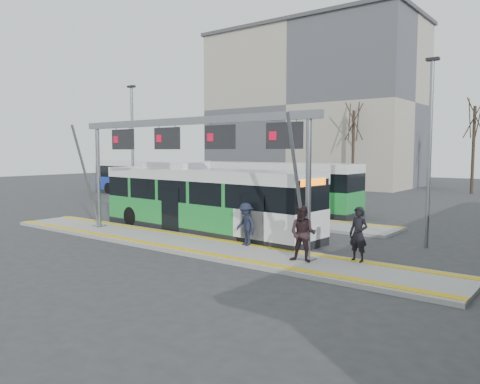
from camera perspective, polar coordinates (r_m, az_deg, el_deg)
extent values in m
plane|color=#2D2D30|center=(19.80, -6.33, -6.53)|extent=(120.00, 120.00, 0.00)
cube|color=gray|center=(19.79, -6.33, -6.32)|extent=(22.00, 3.00, 0.15)
cube|color=gray|center=(28.33, -0.94, -2.86)|extent=(20.00, 3.00, 0.15)
cube|color=gold|center=(20.60, -4.11, -5.61)|extent=(22.00, 0.35, 0.02)
cube|color=gold|center=(18.98, -8.76, -6.57)|extent=(22.00, 0.35, 0.02)
cube|color=gold|center=(29.22, 0.47, -2.45)|extent=(20.00, 0.35, 0.02)
cylinder|color=slate|center=(24.58, -16.90, 1.82)|extent=(0.20, 0.20, 5.05)
cube|color=slate|center=(24.83, -16.75, -3.94)|extent=(0.50, 0.50, 0.06)
cylinder|color=slate|center=(24.18, -18.24, 1.73)|extent=(0.12, 1.46, 4.90)
cylinder|color=slate|center=(16.39, 8.32, 0.50)|extent=(0.20, 0.20, 5.05)
cube|color=slate|center=(16.77, 8.22, -8.03)|extent=(0.50, 0.50, 0.06)
cylinder|color=slate|center=(15.78, 7.08, 0.34)|extent=(0.12, 1.46, 4.90)
cube|color=slate|center=(20.01, -6.92, 8.55)|extent=(13.00, 0.25, 0.30)
cube|color=black|center=(22.95, -14.09, 6.23)|extent=(1.50, 0.12, 0.95)
cube|color=red|center=(23.26, -14.92, 6.19)|extent=(0.32, 0.02, 0.32)
cube|color=black|center=(20.69, -8.89, 6.47)|extent=(1.50, 0.12, 0.95)
cube|color=red|center=(20.97, -9.88, 6.44)|extent=(0.32, 0.02, 0.32)
cube|color=black|center=(18.63, -2.47, 6.70)|extent=(1.50, 0.12, 0.95)
cube|color=red|center=(18.87, -3.66, 6.67)|extent=(0.32, 0.02, 0.32)
cube|color=black|center=(16.86, 5.42, 6.86)|extent=(1.50, 0.12, 0.95)
cube|color=red|center=(17.04, 4.00, 6.85)|extent=(0.32, 0.02, 0.32)
cube|color=#A49B89|center=(57.24, 8.86, 10.01)|extent=(24.00, 12.00, 18.00)
cube|color=#3F3F42|center=(58.77, 8.99, 18.98)|extent=(24.50, 12.50, 0.40)
cube|color=black|center=(22.89, -4.34, -4.49)|extent=(12.47, 3.42, 0.36)
cube|color=#1E8C37|center=(22.78, -4.35, -2.57)|extent=(12.47, 3.42, 1.18)
cube|color=black|center=(22.66, -4.37, 0.19)|extent=(12.46, 3.34, 1.03)
cube|color=white|center=(22.61, -4.39, 2.14)|extent=(12.47, 3.42, 0.51)
cube|color=orange|center=(18.72, 8.89, 1.19)|extent=(0.17, 1.83, 0.29)
cube|color=white|center=(24.11, -7.81, 3.26)|extent=(3.19, 2.03, 0.31)
cylinder|color=black|center=(25.39, -13.07, -2.90)|extent=(1.04, 0.37, 1.03)
cylinder|color=black|center=(26.79, -9.03, -2.43)|extent=(1.04, 0.37, 1.03)
cylinder|color=black|center=(19.51, 0.83, -5.14)|extent=(1.04, 0.37, 1.03)
cylinder|color=black|center=(21.30, 4.90, -4.29)|extent=(1.04, 0.37, 1.03)
cube|color=black|center=(31.09, 3.07, -1.96)|extent=(12.78, 2.87, 0.37)
cube|color=#1E8C37|center=(31.00, 3.07, -0.49)|extent=(12.78, 2.87, 1.22)
cube|color=black|center=(30.91, 3.08, 1.61)|extent=(12.78, 2.79, 1.06)
cube|color=white|center=(30.88, 3.09, 3.09)|extent=(12.78, 2.87, 0.53)
cylinder|color=black|center=(32.81, -4.60, -0.99)|extent=(1.07, 0.33, 1.06)
cylinder|color=black|center=(34.64, -1.96, -0.66)|extent=(1.07, 0.33, 1.06)
cylinder|color=black|center=(28.06, 8.20, -2.04)|extent=(1.07, 0.33, 1.06)
cylinder|color=black|center=(30.18, 10.39, -1.58)|extent=(1.07, 0.33, 1.06)
cube|color=black|center=(42.69, -10.92, -0.15)|extent=(12.06, 2.91, 0.37)
cube|color=#192F97|center=(42.63, -10.94, 0.90)|extent=(12.06, 2.91, 1.20)
cube|color=black|center=(42.57, -10.96, 2.41)|extent=(12.06, 2.83, 1.04)
cube|color=white|center=(42.54, -10.98, 3.46)|extent=(12.06, 2.91, 0.52)
cylinder|color=black|center=(45.10, -15.66, 0.46)|extent=(1.05, 0.33, 1.04)
cylinder|color=black|center=(46.58, -13.37, 0.65)|extent=(1.05, 0.33, 1.04)
cylinder|color=black|center=(39.26, -8.62, -0.06)|extent=(1.05, 0.33, 1.04)
cylinder|color=black|center=(40.95, -6.29, 0.17)|extent=(1.05, 0.33, 1.04)
imported|color=black|center=(16.63, 14.24, -5.01)|extent=(0.76, 0.57, 1.90)
imported|color=black|center=(16.21, 7.67, -5.07)|extent=(1.08, 0.92, 1.95)
imported|color=#1A1E2F|center=(18.89, 0.72, -3.94)|extent=(1.25, 0.95, 1.72)
cylinder|color=#382B21|center=(47.01, 13.61, 4.85)|extent=(0.28, 0.28, 7.87)
cylinder|color=#382B21|center=(48.35, 26.55, 4.58)|extent=(0.28, 0.28, 8.08)
cylinder|color=#382B21|center=(56.02, 2.87, 4.53)|extent=(0.28, 0.28, 6.98)
cylinder|color=slate|center=(28.37, -12.95, 4.68)|extent=(0.16, 0.16, 7.70)
cube|color=black|center=(28.62, -13.11, 12.41)|extent=(0.50, 0.25, 0.12)
cylinder|color=slate|center=(20.38, 22.09, 4.20)|extent=(0.16, 0.16, 7.58)
cube|color=black|center=(20.70, 22.44, 14.75)|extent=(0.50, 0.25, 0.12)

